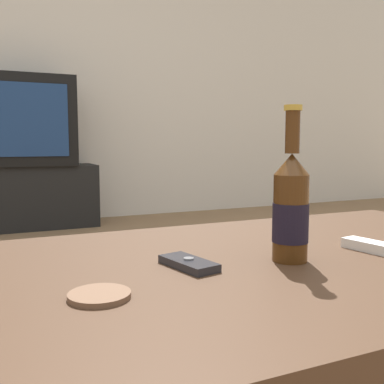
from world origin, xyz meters
name	(u,v)px	position (x,y,z in m)	size (l,w,h in m)	color
back_wall	(45,55)	(0.00, 3.02, 1.30)	(8.00, 0.05, 2.60)	beige
coffee_table	(254,285)	(0.00, 0.00, 0.36)	(1.37, 0.74, 0.41)	#422B1C
tv_stand	(21,197)	(-0.23, 2.77, 0.23)	(1.08, 0.37, 0.46)	black
television	(17,121)	(-0.23, 2.76, 0.78)	(0.77, 0.44, 0.64)	black
beer_bottle	(291,208)	(0.05, -0.04, 0.51)	(0.07, 0.07, 0.28)	#47280F
cell_phone	(188,263)	(-0.13, 0.00, 0.41)	(0.07, 0.13, 0.02)	#232328
remote_control	(378,248)	(0.25, -0.06, 0.42)	(0.06, 0.15, 0.02)	white
coaster	(99,295)	(-0.31, -0.09, 0.41)	(0.09, 0.09, 0.01)	brown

